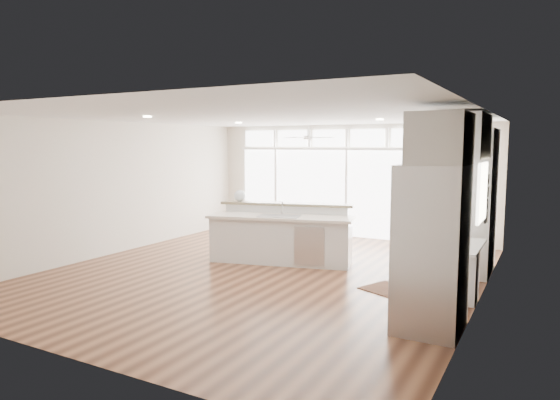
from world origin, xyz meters
The scene contains 24 objects.
floor centered at (0.00, 0.00, -0.01)m, with size 7.00×8.00×0.02m, color #482616.
ceiling centered at (0.00, 0.00, 2.70)m, with size 7.00×8.00×0.02m, color silver.
wall_back centered at (0.00, 4.00, 1.35)m, with size 7.00×0.04×2.70m, color beige.
wall_front centered at (0.00, -4.00, 1.35)m, with size 7.00×0.04×2.70m, color beige.
wall_left centered at (-3.50, 0.00, 1.35)m, with size 0.04×8.00×2.70m, color beige.
wall_right centered at (3.50, 0.00, 1.35)m, with size 0.04×8.00×2.70m, color beige.
glass_wall centered at (0.00, 3.94, 1.05)m, with size 5.80×0.06×2.08m, color white.
transom_row centered at (0.00, 3.94, 2.38)m, with size 5.90×0.06×0.40m, color white.
desk_window centered at (3.46, 0.30, 1.55)m, with size 0.04×0.85×0.85m, color white.
ceiling_fan centered at (-0.50, 2.80, 2.48)m, with size 1.16×1.16×0.32m, color white.
recessed_lights centered at (0.00, 0.20, 2.68)m, with size 3.40×3.00×0.02m, color white.
oven_cabinet centered at (3.17, 1.80, 1.25)m, with size 0.64×1.20×2.50m, color silver.
desk_nook centered at (3.13, 0.30, 0.38)m, with size 0.72×1.30×0.76m, color silver.
upper_cabinets centered at (3.17, 0.30, 2.35)m, with size 0.64×1.30×0.64m, color silver.
refrigerator centered at (3.11, -1.35, 1.00)m, with size 0.76×0.90×2.00m, color #B6B7BB.
fridge_cabinet centered at (3.17, -1.35, 2.30)m, with size 0.64×0.90×0.60m, color silver.
framed_photos centered at (3.46, 0.92, 1.40)m, with size 0.06×0.22×0.80m, color black.
kitchen_island centered at (-0.12, 0.82, 0.55)m, with size 2.75×1.03×1.09m, color silver.
rug centered at (2.31, 0.00, 0.01)m, with size 0.93×0.67×0.01m, color #32190F.
office_chair centered at (2.53, 0.59, 0.53)m, with size 0.55×0.51×1.06m, color black.
fishbowl centered at (-1.14, 0.98, 1.21)m, with size 0.23×0.23×0.23m, color silver.
monitor centered at (3.05, 0.30, 0.95)m, with size 0.07×0.45×0.37m, color black.
keyboard centered at (2.88, 0.30, 0.77)m, with size 0.12×0.33×0.02m, color white.
potted_plant centered at (3.17, 1.80, 2.62)m, with size 0.28×0.31×0.24m, color #355725.
Camera 1 is at (4.33, -7.35, 2.24)m, focal length 32.00 mm.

